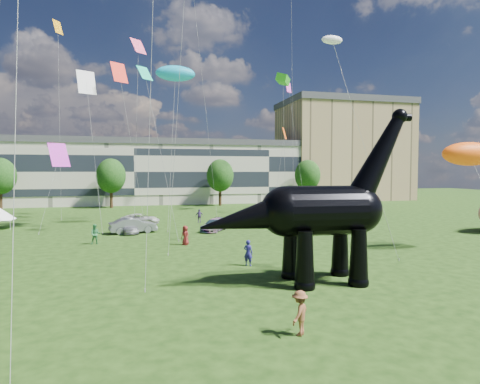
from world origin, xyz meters
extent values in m
plane|color=#16330C|center=(0.00, 0.00, 0.00)|extent=(220.00, 220.00, 0.00)
cube|color=beige|center=(-8.00, 62.00, 6.00)|extent=(78.00, 11.00, 12.00)
cube|color=tan|center=(40.00, 65.00, 11.00)|extent=(28.00, 18.00, 22.00)
cylinder|color=#382314|center=(-30.00, 53.00, 1.60)|extent=(0.56, 0.56, 3.20)
ellipsoid|color=#14380F|center=(-30.00, 53.00, 6.32)|extent=(5.20, 5.20, 6.24)
cylinder|color=#382314|center=(-12.00, 53.00, 1.60)|extent=(0.56, 0.56, 3.20)
ellipsoid|color=#14380F|center=(-12.00, 53.00, 6.32)|extent=(5.20, 5.20, 6.24)
cylinder|color=#382314|center=(8.00, 53.00, 1.60)|extent=(0.56, 0.56, 3.20)
ellipsoid|color=#14380F|center=(8.00, 53.00, 6.32)|extent=(5.20, 5.20, 6.24)
cylinder|color=#382314|center=(26.00, 53.00, 1.60)|extent=(0.56, 0.56, 3.20)
ellipsoid|color=#14380F|center=(26.00, 53.00, 6.32)|extent=(5.20, 5.20, 6.24)
cone|color=black|center=(2.52, -1.79, 1.65)|extent=(1.18, 1.18, 3.30)
sphere|color=black|center=(2.52, -1.79, 0.20)|extent=(1.21, 1.21, 1.21)
cone|color=black|center=(2.60, 0.63, 1.65)|extent=(1.18, 1.18, 3.30)
sphere|color=black|center=(2.60, 0.63, 0.20)|extent=(1.21, 1.21, 1.21)
cone|color=black|center=(5.82, -1.90, 1.65)|extent=(1.18, 1.18, 3.30)
sphere|color=black|center=(5.82, -1.90, 0.20)|extent=(1.21, 1.21, 1.21)
cone|color=black|center=(5.90, 0.52, 1.65)|extent=(1.18, 1.18, 3.30)
sphere|color=black|center=(5.90, 0.52, 0.20)|extent=(1.21, 1.21, 1.21)
cylinder|color=black|center=(4.10, -0.63, 4.29)|extent=(4.72, 3.13, 2.97)
sphere|color=black|center=(1.79, -0.55, 4.29)|extent=(2.97, 2.97, 2.97)
sphere|color=black|center=(6.41, -0.71, 4.29)|extent=(2.86, 2.86, 2.86)
cone|color=black|center=(7.75, -0.75, 7.48)|extent=(4.20, 1.79, 5.83)
sphere|color=black|center=(9.10, -0.80, 10.01)|extent=(0.92, 0.92, 0.92)
cylinder|color=black|center=(9.43, -0.81, 9.95)|extent=(0.79, 0.51, 0.48)
cone|color=black|center=(-0.48, -0.47, 3.93)|extent=(5.90, 2.51, 3.23)
imported|color=#ABABB0|center=(-8.00, 21.43, 0.67)|extent=(2.72, 4.26, 1.35)
imported|color=gray|center=(-7.43, 21.56, 0.82)|extent=(5.20, 2.73, 1.63)
imported|color=silver|center=(-6.74, 28.61, 0.66)|extent=(5.02, 2.83, 1.32)
imported|color=#595960|center=(1.30, 20.96, 0.67)|extent=(4.08, 4.94, 1.35)
cube|color=silver|center=(11.72, 26.97, 1.15)|extent=(4.03, 4.03, 0.13)
cone|color=silver|center=(11.72, 26.97, 1.98)|extent=(5.10, 5.10, 1.57)
cylinder|color=#999999|center=(10.87, 25.09, 0.57)|extent=(0.06, 0.06, 1.15)
cylinder|color=#999999|center=(13.60, 26.12, 0.57)|extent=(0.06, 0.06, 1.15)
cylinder|color=#999999|center=(9.84, 27.83, 0.57)|extent=(0.06, 0.06, 1.15)
cylinder|color=#999999|center=(12.58, 28.85, 0.57)|extent=(0.06, 0.06, 1.15)
cube|color=white|center=(17.37, 32.67, 1.01)|extent=(3.42, 3.42, 0.11)
cone|color=white|center=(17.37, 32.67, 1.74)|extent=(4.33, 4.33, 1.37)
cylinder|color=#999999|center=(16.50, 31.07, 0.50)|extent=(0.05, 0.05, 1.01)
cylinder|color=#999999|center=(18.96, 31.80, 0.50)|extent=(0.05, 0.05, 1.01)
cylinder|color=#999999|center=(15.77, 33.53, 0.50)|extent=(0.05, 0.05, 1.01)
cylinder|color=#999999|center=(18.23, 34.26, 0.50)|extent=(0.05, 0.05, 1.01)
cylinder|color=#999999|center=(-21.01, 27.23, 0.53)|extent=(0.06, 0.06, 1.06)
cylinder|color=#999999|center=(-21.41, 29.89, 0.53)|extent=(0.06, 0.06, 1.06)
imported|color=maroon|center=(-2.67, 13.31, 0.88)|extent=(0.99, 1.01, 1.75)
imported|color=#2C2791|center=(0.82, 4.33, 0.91)|extent=(0.79, 0.76, 1.83)
imported|color=olive|center=(8.64, 18.81, 0.78)|extent=(0.90, 1.14, 1.56)
imported|color=teal|center=(19.56, 31.58, 0.81)|extent=(0.69, 0.69, 1.62)
imported|color=black|center=(11.21, 18.40, 0.88)|extent=(1.68, 0.69, 1.77)
imported|color=#348249|center=(-10.58, 15.51, 0.92)|extent=(0.90, 0.71, 1.84)
imported|color=#412D66|center=(0.65, 28.40, 0.88)|extent=(1.03, 0.44, 1.75)
imported|color=brown|center=(-0.17, -7.71, 0.91)|extent=(1.30, 1.33, 1.83)
plane|color=#D3480E|center=(14.98, 36.28, 12.49)|extent=(1.35, 1.82, 1.76)
plane|color=orange|center=(-18.28, 42.05, 27.81)|extent=(1.64, 2.08, 2.03)
plane|color=silver|center=(-12.63, 27.70, 17.02)|extent=(2.96, 2.02, 2.82)
cube|color=#249B17|center=(16.30, 40.78, 21.75)|extent=(3.50, 4.23, 1.57)
plane|color=#F1436E|center=(-6.73, 33.35, 23.29)|extent=(2.75, 2.57, 2.14)
plane|color=#B119A9|center=(-15.82, 27.81, 8.54)|extent=(3.13, 2.77, 2.78)
plane|color=#0CC08A|center=(-6.02, 21.33, 16.97)|extent=(2.20, 2.04, 1.58)
plane|color=red|center=(-8.91, 27.12, 18.24)|extent=(2.64, 2.21, 2.44)
ellipsoid|color=white|center=(10.23, 10.78, 18.34)|extent=(2.07, 1.92, 0.76)
plane|color=#FB45C4|center=(18.76, 44.72, 21.35)|extent=(1.69, 1.23, 1.76)
ellipsoid|color=#0C92BA|center=(-2.30, 27.68, 18.62)|extent=(5.25, 4.31, 1.88)
ellipsoid|color=#FA560D|center=(20.37, 5.66, 8.09)|extent=(5.29, 5.15, 1.99)
camera|label=1|loc=(-6.25, -22.63, 6.65)|focal=30.00mm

